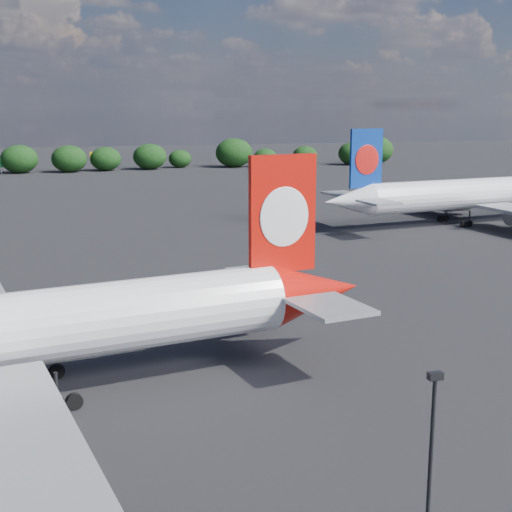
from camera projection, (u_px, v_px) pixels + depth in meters
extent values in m
plane|color=black|center=(54.00, 249.00, 98.08)|extent=(500.00, 500.00, 0.00)
cylinder|color=white|center=(14.00, 330.00, 46.76)|extent=(38.14, 12.02, 4.98)
cone|color=red|center=(315.00, 291.00, 56.53)|extent=(8.77, 6.39, 4.98)
cube|color=red|center=(283.00, 214.00, 53.93)|extent=(5.48, 1.52, 8.97)
ellipsoid|color=white|center=(284.00, 217.00, 53.70)|extent=(4.15, 0.98, 4.59)
ellipsoid|color=white|center=(281.00, 216.00, 54.23)|extent=(4.15, 0.98, 4.59)
cube|color=gray|center=(330.00, 306.00, 50.77)|extent=(5.53, 6.72, 0.30)
cube|color=gray|center=(262.00, 274.00, 60.42)|extent=(5.53, 6.72, 0.30)
cube|color=gray|center=(9.00, 440.00, 34.84)|extent=(10.11, 20.80, 0.55)
cylinder|color=black|center=(56.00, 391.00, 45.70)|extent=(0.33, 0.33, 2.49)
cylinder|color=black|center=(57.00, 404.00, 45.90)|extent=(1.16, 0.65, 1.10)
cylinder|color=black|center=(74.00, 401.00, 46.37)|extent=(1.16, 0.65, 1.10)
cylinder|color=black|center=(41.00, 361.00, 50.97)|extent=(0.33, 0.33, 2.49)
cylinder|color=black|center=(41.00, 374.00, 51.17)|extent=(1.16, 0.65, 1.10)
cylinder|color=black|center=(57.00, 371.00, 51.63)|extent=(1.16, 0.65, 1.10)
cylinder|color=white|center=(468.00, 194.00, 118.05)|extent=(38.33, 10.33, 5.00)
cone|color=white|center=(348.00, 201.00, 109.22)|extent=(8.63, 6.08, 5.00)
cube|color=navy|center=(366.00, 158.00, 109.04)|extent=(5.52, 1.27, 9.00)
ellipsoid|color=red|center=(367.00, 160.00, 108.80)|extent=(4.19, 0.79, 4.60)
ellipsoid|color=red|center=(365.00, 159.00, 109.34)|extent=(4.19, 0.79, 4.60)
cube|color=gray|center=(379.00, 202.00, 104.95)|extent=(5.30, 6.58, 0.30)
cube|color=gray|center=(341.00, 194.00, 114.85)|extent=(5.30, 6.58, 0.30)
cube|color=gray|center=(430.00, 194.00, 130.85)|extent=(9.27, 20.72, 0.55)
cylinder|color=gray|center=(456.00, 204.00, 127.39)|extent=(5.33, 3.38, 2.70)
cube|color=gray|center=(456.00, 200.00, 127.24)|extent=(2.22, 0.61, 1.20)
cylinder|color=black|center=(469.00, 218.00, 115.31)|extent=(0.32, 0.32, 2.50)
cylinder|color=black|center=(469.00, 224.00, 115.51)|extent=(1.15, 0.60, 1.10)
cylinder|color=black|center=(464.00, 224.00, 115.09)|extent=(1.15, 0.60, 1.10)
cylinder|color=black|center=(446.00, 213.00, 120.71)|extent=(0.32, 0.32, 2.50)
cylinder|color=black|center=(446.00, 218.00, 120.91)|extent=(1.15, 0.60, 1.10)
cylinder|color=black|center=(440.00, 219.00, 120.49)|extent=(1.15, 0.60, 1.10)
cylinder|color=black|center=(428.00, 499.00, 27.02)|extent=(0.16, 0.16, 9.63)
cube|color=black|center=(435.00, 376.00, 25.98)|extent=(0.55, 0.30, 0.28)
cylinder|color=gray|center=(1.00, 171.00, 203.54)|extent=(0.20, 0.20, 2.00)
cube|color=gold|center=(98.00, 157.00, 215.54)|extent=(5.00, 0.30, 3.00)
cylinder|color=gray|center=(99.00, 166.00, 216.11)|extent=(0.30, 0.30, 2.50)
ellipsoid|color=black|center=(19.00, 159.00, 205.32)|extent=(10.59, 8.96, 8.15)
ellipsoid|color=black|center=(69.00, 159.00, 208.12)|extent=(10.22, 8.65, 7.86)
ellipsoid|color=black|center=(106.00, 159.00, 212.87)|extent=(9.23, 7.81, 7.10)
ellipsoid|color=black|center=(150.00, 157.00, 217.29)|extent=(10.20, 8.63, 7.85)
ellipsoid|color=black|center=(180.00, 159.00, 224.00)|extent=(7.23, 6.11, 5.56)
ellipsoid|color=black|center=(234.00, 153.00, 224.96)|extent=(11.85, 10.03, 9.12)
ellipsoid|color=black|center=(265.00, 158.00, 226.43)|extent=(7.64, 6.47, 5.88)
ellipsoid|color=black|center=(305.00, 156.00, 232.42)|extent=(8.21, 6.95, 6.31)
ellipsoid|color=black|center=(353.00, 153.00, 233.96)|extent=(9.73, 8.23, 7.48)
ellipsoid|color=black|center=(376.00, 150.00, 238.76)|extent=(11.80, 9.98, 9.08)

